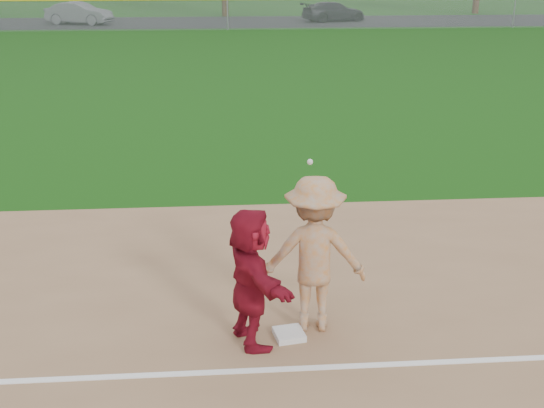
{
  "coord_description": "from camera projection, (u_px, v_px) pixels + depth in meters",
  "views": [
    {
      "loc": [
        -0.73,
        -7.76,
        4.67
      ],
      "look_at": [
        0.0,
        1.5,
        1.3
      ],
      "focal_mm": 45.0,
      "sensor_mm": 36.0,
      "label": 1
    }
  ],
  "objects": [
    {
      "name": "ground",
      "position": [
        281.0,
        336.0,
        8.92
      ],
      "size": [
        160.0,
        160.0,
        0.0
      ],
      "primitive_type": "plane",
      "color": "#14470D",
      "rests_on": "ground"
    },
    {
      "name": "foul_line",
      "position": [
        287.0,
        369.0,
        8.16
      ],
      "size": [
        60.0,
        0.1,
        0.01
      ],
      "primitive_type": "cube",
      "color": "white",
      "rests_on": "infield_dirt"
    },
    {
      "name": "parking_asphalt",
      "position": [
        226.0,
        22.0,
        52.02
      ],
      "size": [
        120.0,
        10.0,
        0.01
      ],
      "primitive_type": "cube",
      "color": "black",
      "rests_on": "ground"
    },
    {
      "name": "first_base",
      "position": [
        289.0,
        334.0,
        8.85
      ],
      "size": [
        0.43,
        0.43,
        0.08
      ],
      "primitive_type": "cube",
      "rotation": [
        0.0,
        0.0,
        0.18
      ],
      "color": "white",
      "rests_on": "infield_dirt"
    },
    {
      "name": "base_runner",
      "position": [
        251.0,
        277.0,
        8.45
      ],
      "size": [
        0.99,
        1.77,
        1.82
      ],
      "primitive_type": "imported",
      "rotation": [
        0.0,
        0.0,
        1.85
      ],
      "color": "maroon",
      "rests_on": "infield_dirt"
    },
    {
      "name": "car_mid",
      "position": [
        79.0,
        13.0,
        49.93
      ],
      "size": [
        5.09,
        3.05,
        1.58
      ],
      "primitive_type": "imported",
      "rotation": [
        0.0,
        0.0,
        1.26
      ],
      "color": "slate",
      "rests_on": "parking_asphalt"
    },
    {
      "name": "car_right",
      "position": [
        334.0,
        12.0,
        52.26
      ],
      "size": [
        5.37,
        3.56,
        1.45
      ],
      "primitive_type": "imported",
      "rotation": [
        0.0,
        0.0,
        1.91
      ],
      "color": "black",
      "rests_on": "parking_asphalt"
    },
    {
      "name": "first_base_play",
      "position": [
        314.0,
        254.0,
        8.78
      ],
      "size": [
        1.43,
        0.92,
        2.34
      ],
      "color": "#9A9A9C",
      "rests_on": "infield_dirt"
    },
    {
      "name": "outfield_fence",
      "position": [
        227.0,
        0.0,
        45.73
      ],
      "size": [
        110.0,
        0.12,
        110.0
      ],
      "color": "#999EA0",
      "rests_on": "ground"
    }
  ]
}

